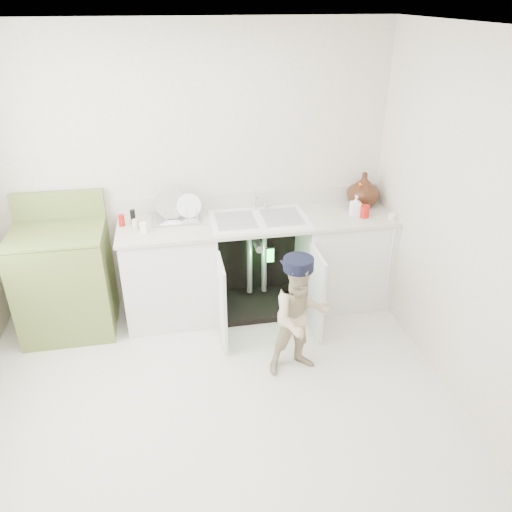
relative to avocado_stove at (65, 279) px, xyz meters
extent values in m
plane|color=beige|center=(1.14, -1.18, -0.48)|extent=(3.50, 3.50, 0.00)
cube|color=beige|center=(1.14, 0.32, 0.77)|extent=(3.50, 2.50, 0.02)
cube|color=beige|center=(1.14, -2.68, 0.77)|extent=(3.50, 2.50, 0.02)
cube|color=beige|center=(2.89, -1.18, 0.77)|extent=(2.50, 3.00, 0.02)
plane|color=white|center=(1.14, -1.18, 2.02)|extent=(3.50, 3.50, 0.00)
cube|color=silver|center=(0.89, 0.02, -0.05)|extent=(0.80, 0.60, 0.86)
cube|color=silver|center=(2.49, 0.02, -0.05)|extent=(0.80, 0.60, 0.86)
cube|color=black|center=(1.69, 0.29, -0.05)|extent=(0.80, 0.06, 0.86)
cube|color=black|center=(1.69, 0.02, -0.45)|extent=(0.80, 0.60, 0.06)
cylinder|color=gray|center=(1.62, 0.12, -0.03)|extent=(0.05, 0.05, 0.70)
cylinder|color=gray|center=(1.76, 0.12, -0.03)|extent=(0.05, 0.05, 0.70)
cylinder|color=gray|center=(1.69, 0.07, 0.14)|extent=(0.07, 0.18, 0.07)
cube|color=silver|center=(1.29, -0.48, -0.08)|extent=(0.03, 0.40, 0.76)
cube|color=silver|center=(2.09, -0.48, -0.08)|extent=(0.02, 0.40, 0.76)
cube|color=beige|center=(1.69, 0.02, 0.40)|extent=(2.44, 0.64, 0.03)
cube|color=beige|center=(1.69, 0.31, 0.49)|extent=(2.44, 0.02, 0.15)
cube|color=white|center=(1.69, 0.02, 0.41)|extent=(0.85, 0.55, 0.02)
cube|color=gray|center=(1.49, 0.02, 0.42)|extent=(0.34, 0.40, 0.01)
cube|color=gray|center=(1.90, 0.02, 0.42)|extent=(0.34, 0.40, 0.01)
cylinder|color=silver|center=(1.69, 0.24, 0.51)|extent=(0.03, 0.03, 0.17)
cylinder|color=silver|center=(1.69, 0.18, 0.58)|extent=(0.02, 0.14, 0.02)
cylinder|color=silver|center=(1.80, 0.24, 0.46)|extent=(0.04, 0.04, 0.06)
cylinder|color=white|center=(2.82, -0.29, 0.07)|extent=(0.01, 0.01, 0.70)
cube|color=white|center=(2.82, -0.20, 0.45)|extent=(0.04, 0.02, 0.06)
cube|color=silver|center=(0.98, 0.14, 0.43)|extent=(0.43, 0.29, 0.02)
cylinder|color=silver|center=(0.94, 0.16, 0.50)|extent=(0.27, 0.10, 0.26)
cylinder|color=white|center=(1.10, 0.14, 0.49)|extent=(0.21, 0.06, 0.21)
cylinder|color=silver|center=(0.81, 0.04, 0.50)|extent=(0.01, 0.01, 0.13)
cylinder|color=silver|center=(0.89, 0.04, 0.50)|extent=(0.01, 0.01, 0.13)
cylinder|color=silver|center=(0.98, 0.04, 0.50)|extent=(0.01, 0.01, 0.13)
cylinder|color=silver|center=(1.07, 0.04, 0.50)|extent=(0.01, 0.01, 0.13)
cylinder|color=silver|center=(1.15, 0.04, 0.50)|extent=(0.01, 0.01, 0.13)
imported|color=#4C2A15|center=(2.69, 0.16, 0.57)|extent=(0.30, 0.30, 0.31)
imported|color=orange|center=(2.64, 0.12, 0.53)|extent=(0.09, 0.09, 0.24)
imported|color=white|center=(2.55, -0.04, 0.51)|extent=(0.08, 0.08, 0.18)
cylinder|color=#B7160F|center=(2.62, -0.10, 0.47)|extent=(0.08, 0.08, 0.11)
cylinder|color=#AF150F|center=(0.52, 0.10, 0.47)|extent=(0.05, 0.05, 0.10)
cylinder|color=beige|center=(0.64, 0.02, 0.46)|extent=(0.06, 0.06, 0.08)
cylinder|color=black|center=(0.62, 0.14, 0.48)|extent=(0.04, 0.04, 0.12)
cube|color=white|center=(0.70, -0.08, 0.46)|extent=(0.05, 0.05, 0.09)
cube|color=olive|center=(0.00, -0.01, -0.03)|extent=(0.76, 0.65, 0.92)
cube|color=olive|center=(0.00, -0.01, 0.45)|extent=(0.76, 0.65, 0.02)
cube|color=olive|center=(0.00, 0.28, 0.57)|extent=(0.76, 0.06, 0.24)
cylinder|color=black|center=(-0.19, -0.17, 0.44)|extent=(0.17, 0.17, 0.02)
cylinder|color=silver|center=(-0.19, -0.17, 0.45)|extent=(0.20, 0.20, 0.01)
cylinder|color=black|center=(-0.19, 0.15, 0.44)|extent=(0.17, 0.17, 0.02)
cylinder|color=silver|center=(-0.19, 0.15, 0.45)|extent=(0.20, 0.20, 0.01)
cylinder|color=black|center=(0.19, -0.17, 0.44)|extent=(0.17, 0.17, 0.02)
cylinder|color=silver|center=(0.19, -0.17, 0.45)|extent=(0.20, 0.20, 0.01)
cylinder|color=black|center=(0.19, 0.15, 0.44)|extent=(0.17, 0.17, 0.02)
cylinder|color=silver|center=(0.19, 0.15, 0.45)|extent=(0.20, 0.20, 0.01)
imported|color=#C3B18C|center=(1.83, -0.92, 0.00)|extent=(0.52, 0.43, 0.97)
cylinder|color=black|center=(1.83, -0.92, 0.46)|extent=(0.25, 0.25, 0.09)
cube|color=black|center=(1.82, -0.82, 0.42)|extent=(0.18, 0.11, 0.01)
cube|color=black|center=(1.72, -0.32, 0.24)|extent=(0.07, 0.01, 0.14)
cube|color=#26F23F|center=(1.72, -0.33, 0.24)|extent=(0.06, 0.00, 0.12)
camera|label=1|loc=(0.94, -3.91, 2.17)|focal=35.00mm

